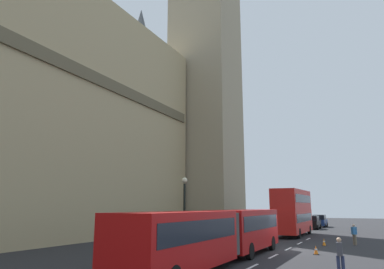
{
  "coord_description": "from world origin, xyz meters",
  "views": [
    {
      "loc": [
        -27.19,
        -6.07,
        3.14
      ],
      "look_at": [
        -3.32,
        5.92,
        8.53
      ],
      "focal_mm": 33.38,
      "sensor_mm": 36.0,
      "label": 1
    }
  ],
  "objects_px": {
    "double_decker_bus": "(293,210)",
    "pedestrian_by_kerb": "(354,234)",
    "articulated_bus": "(219,231)",
    "traffic_cone_middle": "(324,242)",
    "pedestrian_near_cones": "(340,255)",
    "traffic_cone_west": "(316,250)",
    "street_lamp": "(184,207)",
    "sedan_trailing": "(320,221)",
    "sedan_lead": "(312,222)"
  },
  "relations": [
    {
      "from": "double_decker_bus",
      "to": "pedestrian_by_kerb",
      "type": "height_order",
      "value": "double_decker_bus"
    },
    {
      "from": "articulated_bus",
      "to": "traffic_cone_middle",
      "type": "xyz_separation_m",
      "value": [
        12.33,
        -4.15,
        -1.46
      ]
    },
    {
      "from": "pedestrian_near_cones",
      "to": "traffic_cone_west",
      "type": "bearing_deg",
      "value": 16.59
    },
    {
      "from": "double_decker_bus",
      "to": "street_lamp",
      "type": "relative_size",
      "value": 1.9
    },
    {
      "from": "traffic_cone_west",
      "to": "pedestrian_near_cones",
      "type": "height_order",
      "value": "pedestrian_near_cones"
    },
    {
      "from": "traffic_cone_west",
      "to": "pedestrian_near_cones",
      "type": "bearing_deg",
      "value": -163.41
    },
    {
      "from": "sedan_trailing",
      "to": "pedestrian_by_kerb",
      "type": "bearing_deg",
      "value": -167.06
    },
    {
      "from": "pedestrian_by_kerb",
      "to": "sedan_trailing",
      "type": "bearing_deg",
      "value": 12.94
    },
    {
      "from": "sedan_trailing",
      "to": "articulated_bus",
      "type": "bearing_deg",
      "value": 179.58
    },
    {
      "from": "articulated_bus",
      "to": "pedestrian_near_cones",
      "type": "height_order",
      "value": "articulated_bus"
    },
    {
      "from": "sedan_lead",
      "to": "sedan_trailing",
      "type": "bearing_deg",
      "value": -2.67
    },
    {
      "from": "articulated_bus",
      "to": "double_decker_bus",
      "type": "relative_size",
      "value": 1.78
    },
    {
      "from": "traffic_cone_west",
      "to": "sedan_trailing",
      "type": "bearing_deg",
      "value": 6.77
    },
    {
      "from": "sedan_trailing",
      "to": "pedestrian_by_kerb",
      "type": "relative_size",
      "value": 2.6
    },
    {
      "from": "sedan_lead",
      "to": "pedestrian_by_kerb",
      "type": "relative_size",
      "value": 2.6
    },
    {
      "from": "traffic_cone_west",
      "to": "double_decker_bus",
      "type": "bearing_deg",
      "value": 16.28
    },
    {
      "from": "double_decker_bus",
      "to": "pedestrian_near_cones",
      "type": "bearing_deg",
      "value": -163.63
    },
    {
      "from": "double_decker_bus",
      "to": "sedan_lead",
      "type": "height_order",
      "value": "double_decker_bus"
    },
    {
      "from": "pedestrian_by_kerb",
      "to": "traffic_cone_middle",
      "type": "bearing_deg",
      "value": 125.9
    },
    {
      "from": "sedan_lead",
      "to": "traffic_cone_west",
      "type": "relative_size",
      "value": 7.59
    },
    {
      "from": "sedan_trailing",
      "to": "traffic_cone_west",
      "type": "distance_m",
      "value": 34.22
    },
    {
      "from": "street_lamp",
      "to": "double_decker_bus",
      "type": "bearing_deg",
      "value": -14.94
    },
    {
      "from": "sedan_lead",
      "to": "traffic_cone_middle",
      "type": "xyz_separation_m",
      "value": [
        -22.21,
        -4.12,
        -0.63
      ]
    },
    {
      "from": "articulated_bus",
      "to": "sedan_trailing",
      "type": "relative_size",
      "value": 4.05
    },
    {
      "from": "sedan_lead",
      "to": "traffic_cone_west",
      "type": "distance_m",
      "value": 28.5
    },
    {
      "from": "traffic_cone_west",
      "to": "street_lamp",
      "type": "xyz_separation_m",
      "value": [
        -2.04,
        8.84,
        2.77
      ]
    },
    {
      "from": "street_lamp",
      "to": "pedestrian_by_kerb",
      "type": "bearing_deg",
      "value": -48.58
    },
    {
      "from": "double_decker_bus",
      "to": "traffic_cone_west",
      "type": "xyz_separation_m",
      "value": [
        -14.85,
        -4.34,
        -2.43
      ]
    },
    {
      "from": "sedan_trailing",
      "to": "traffic_cone_middle",
      "type": "distance_m",
      "value": 28.3
    },
    {
      "from": "sedan_lead",
      "to": "traffic_cone_west",
      "type": "xyz_separation_m",
      "value": [
        -28.16,
        -4.31,
        -0.63
      ]
    },
    {
      "from": "double_decker_bus",
      "to": "traffic_cone_middle",
      "type": "bearing_deg",
      "value": -155.01
    },
    {
      "from": "sedan_trailing",
      "to": "street_lamp",
      "type": "distance_m",
      "value": 36.39
    },
    {
      "from": "articulated_bus",
      "to": "double_decker_bus",
      "type": "height_order",
      "value": "double_decker_bus"
    },
    {
      "from": "sedan_lead",
      "to": "pedestrian_near_cones",
      "type": "height_order",
      "value": "sedan_lead"
    },
    {
      "from": "street_lamp",
      "to": "sedan_lead",
      "type": "bearing_deg",
      "value": -8.54
    },
    {
      "from": "sedan_lead",
      "to": "pedestrian_near_cones",
      "type": "xyz_separation_m",
      "value": [
        -35.14,
        -6.39,
        -0.0
      ]
    },
    {
      "from": "pedestrian_near_cones",
      "to": "street_lamp",
      "type": "bearing_deg",
      "value": 65.63
    },
    {
      "from": "sedan_trailing",
      "to": "traffic_cone_middle",
      "type": "xyz_separation_m",
      "value": [
        -28.03,
        -3.85,
        -0.63
      ]
    },
    {
      "from": "pedestrian_near_cones",
      "to": "pedestrian_by_kerb",
      "type": "height_order",
      "value": "same"
    },
    {
      "from": "articulated_bus",
      "to": "double_decker_bus",
      "type": "xyz_separation_m",
      "value": [
        21.23,
        0.0,
        0.96
      ]
    },
    {
      "from": "articulated_bus",
      "to": "sedan_trailing",
      "type": "xyz_separation_m",
      "value": [
        40.35,
        -0.3,
        -0.83
      ]
    },
    {
      "from": "double_decker_bus",
      "to": "articulated_bus",
      "type": "bearing_deg",
      "value": -179.99
    },
    {
      "from": "street_lamp",
      "to": "pedestrian_near_cones",
      "type": "xyz_separation_m",
      "value": [
        -4.95,
        -10.92,
        -2.14
      ]
    },
    {
      "from": "street_lamp",
      "to": "pedestrian_near_cones",
      "type": "height_order",
      "value": "street_lamp"
    },
    {
      "from": "sedan_trailing",
      "to": "traffic_cone_west",
      "type": "xyz_separation_m",
      "value": [
        -33.98,
        -4.03,
        -0.63
      ]
    },
    {
      "from": "traffic_cone_west",
      "to": "pedestrian_by_kerb",
      "type": "xyz_separation_m",
      "value": [
        7.56,
        -2.04,
        0.63
      ]
    },
    {
      "from": "double_decker_bus",
      "to": "pedestrian_near_cones",
      "type": "distance_m",
      "value": 22.83
    },
    {
      "from": "articulated_bus",
      "to": "pedestrian_near_cones",
      "type": "xyz_separation_m",
      "value": [
        -0.61,
        -6.41,
        -0.83
      ]
    },
    {
      "from": "sedan_lead",
      "to": "traffic_cone_west",
      "type": "bearing_deg",
      "value": -171.31
    },
    {
      "from": "double_decker_bus",
      "to": "street_lamp",
      "type": "distance_m",
      "value": 17.48
    }
  ]
}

